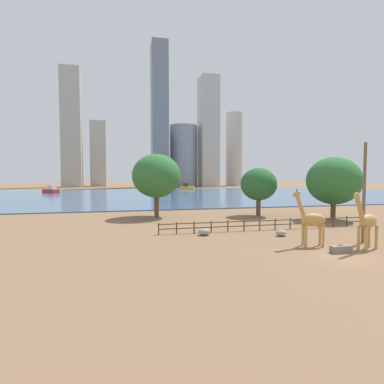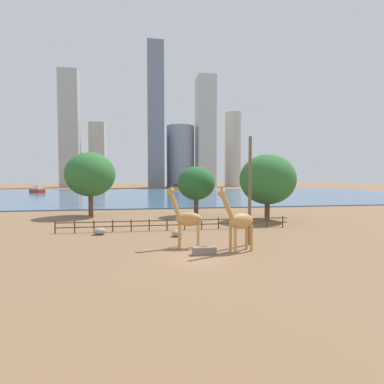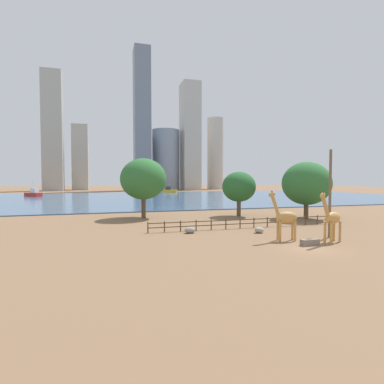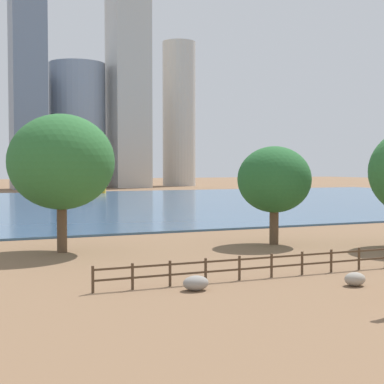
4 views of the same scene
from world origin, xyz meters
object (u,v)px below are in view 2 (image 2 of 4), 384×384
Objects in this scene: feeding_trough at (204,251)px; tree_left_large at (268,179)px; tree_center_broad at (90,175)px; boulder_near_fence at (177,233)px; boat_ferry at (178,188)px; giraffe_tall at (187,219)px; boulder_by_pole at (100,231)px; giraffe_companion at (239,221)px; boat_sailboat at (37,190)px; tree_right_tall at (196,183)px; utility_pole at (250,191)px.

feeding_trough is 21.25m from tree_left_large.
boulder_near_fence is at bearing -57.53° from tree_center_broad.
tree_left_large reaches higher than boat_ferry.
giraffe_tall is 4.72× the size of boulder_near_fence.
giraffe_tall is 10.82m from boulder_by_pole.
giraffe_companion is 103.16m from boat_sailboat.
boat_ferry is at bearing -85.19° from giraffe_tall.
boat_ferry is (11.47, 108.11, -1.26)m from giraffe_tall.
tree_center_broad is at bearing -51.75° from giraffe_tall.
boulder_near_fence is 16.68m from tree_right_tall.
giraffe_tall is 0.55× the size of utility_pole.
utility_pole reaches higher than boulder_by_pole.
feeding_trough is (-4.60, -2.72, -4.43)m from utility_pole.
tree_center_broad reaches higher than tree_right_tall.
feeding_trough is 0.20× the size of tree_left_large.
giraffe_companion reaches higher than boulder_near_fence.
giraffe_tall is at bearing 110.15° from feeding_trough.
tree_center_broad is 1.48× the size of boat_sailboat.
giraffe_companion is 0.58× the size of tree_left_large.
boat_sailboat is (-41.15, 85.85, 0.87)m from boulder_near_fence.
tree_right_tall is at bearing 73.08° from boulder_near_fence.
giraffe_tall is 0.57× the size of tree_left_large.
boat_ferry is (5.90, 108.04, -3.59)m from utility_pole.
utility_pole is at bearing -26.36° from boulder_by_pole.
boulder_near_fence is 95.20m from boat_sailboat.
boulder_by_pole is (-13.69, 6.78, -4.37)m from utility_pole.
boulder_by_pole reaches higher than boulder_near_fence.
boulder_by_pole is 0.20× the size of boat_sailboat.
giraffe_tall is 3.53m from feeding_trough.
giraffe_tall is at bearing -179.35° from utility_pole.
tree_left_large is 1.39× the size of boat_sailboat.
utility_pole is 108.26m from boat_ferry.
boat_sailboat is (-29.94, 68.24, -5.11)m from tree_center_broad.
tree_center_broad is at bearing -76.39° from giraffe_companion.
utility_pole is at bearing 30.57° from feeding_trough.
boat_sailboat is at bearing -139.77° from boat_ferry.
giraffe_companion is at bearing -127.28° from utility_pole.
tree_left_large reaches higher than boulder_by_pole.
boulder_near_fence is at bearing -75.10° from giraffe_tall.
giraffe_tall is at bearing 158.39° from boat_sailboat.
tree_right_tall reaches higher than giraffe_companion.
boulder_by_pole is 90.06m from boat_sailboat.
boulder_near_fence is at bearing -74.68° from boat_ferry.
utility_pole is 6.94m from feeding_trough.
utility_pole is 15.89m from boulder_by_pole.
tree_center_broad reaches higher than boat_sailboat.
boat_sailboat is (-42.45, 93.15, 0.91)m from feeding_trough.
tree_left_large is 94.21m from boat_sailboat.
utility_pole reaches higher than feeding_trough.
utility_pole reaches higher than boat_ferry.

